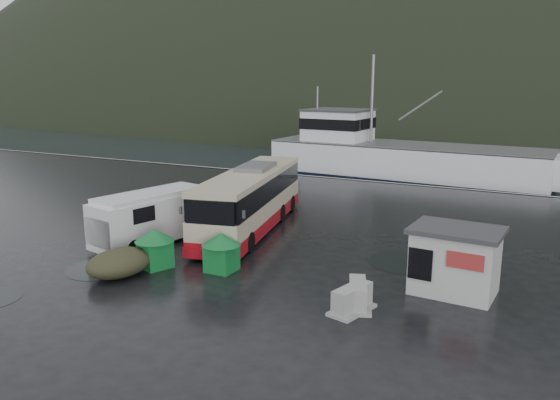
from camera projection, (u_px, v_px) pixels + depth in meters
The scene contains 14 objects.
ground at pixel (178, 249), 24.62m from camera, with size 160.00×160.00×0.00m, color black.
harbor_water at pixel (482, 113), 120.55m from camera, with size 300.00×180.00×0.02m, color black.
quay_edge at pixel (336, 178), 42.06m from camera, with size 160.00×0.60×1.50m, color #999993.
headland at pixel (546, 96), 238.27m from camera, with size 780.00×540.00×570.00m, color black.
coach_bus at pixel (251, 229), 27.92m from camera, with size 2.87×11.36×3.21m, color #C0B191, non-canonical shape.
white_van at pixel (153, 243), 25.55m from camera, with size 2.03×5.88×2.46m, color white, non-canonical shape.
waste_bin_left at pixel (156, 267), 22.26m from camera, with size 1.15×1.15×1.61m, color #136C2E, non-canonical shape.
waste_bin_right at pixel (222, 271), 21.83m from camera, with size 1.12×1.12×1.57m, color #136C2E, non-canonical shape.
dome_tent at pixel (120, 276), 21.27m from camera, with size 1.95×2.73×1.07m, color #34351F, non-canonical shape.
ticket_kiosk at pixel (453, 292), 19.62m from camera, with size 3.08×2.34×2.41m, color beige, non-canonical shape.
jersey_barrier_a at pixel (352, 311), 18.01m from camera, with size 0.87×1.75×0.87m, color #999993, non-canonical shape.
jersey_barrier_b at pixel (357, 307), 18.40m from camera, with size 0.87×1.74×0.87m, color #999993, non-canonical shape.
fishing_trawler at pixel (404, 168), 47.01m from camera, with size 27.56×6.03×11.02m, color white, non-canonical shape.
puddles at pixel (221, 271), 21.80m from camera, with size 14.63×13.00×0.01m.
Camera 1 is at (14.71, -18.96, 7.52)m, focal length 35.00 mm.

